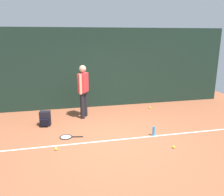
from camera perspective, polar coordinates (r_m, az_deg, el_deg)
The scene contains 10 objects.
ground_plane at distance 6.09m, azimuth 0.85°, elevation -10.10°, with size 12.00×12.00×0.00m, color #9E5638.
back_fence at distance 8.53m, azimuth -3.90°, elevation 7.22°, with size 10.00×0.10×2.86m, color #192D23.
court_line at distance 6.06m, azimuth 0.92°, elevation -10.20°, with size 9.00×0.05×0.00m, color white.
tennis_player at distance 7.45m, azimuth -7.04°, elevation 2.38°, with size 0.38×0.48×1.70m.
tennis_racket at distance 6.30m, azimuth -10.95°, elevation -9.34°, with size 0.63×0.38×0.03m.
backpack at distance 7.16m, azimuth -16.04°, elevation -4.94°, with size 0.33×0.32×0.44m.
tennis_ball_near_player at distance 8.66m, azimuth 9.28°, elevation -2.31°, with size 0.07×0.07×0.07m, color #CCE033.
tennis_ball_by_fence at distance 5.82m, azimuth 14.86°, elevation -11.50°, with size 0.07×0.07×0.07m, color #CCE033.
tennis_ball_mid_court at distance 5.70m, azimuth -13.55°, elevation -12.03°, with size 0.07×0.07×0.07m, color #CCE033.
water_bottle at distance 6.35m, azimuth 10.16°, elevation -7.99°, with size 0.07×0.07×0.25m, color #268CD8.
Camera 1 is at (-1.31, -5.35, 2.58)m, focal length 37.38 mm.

